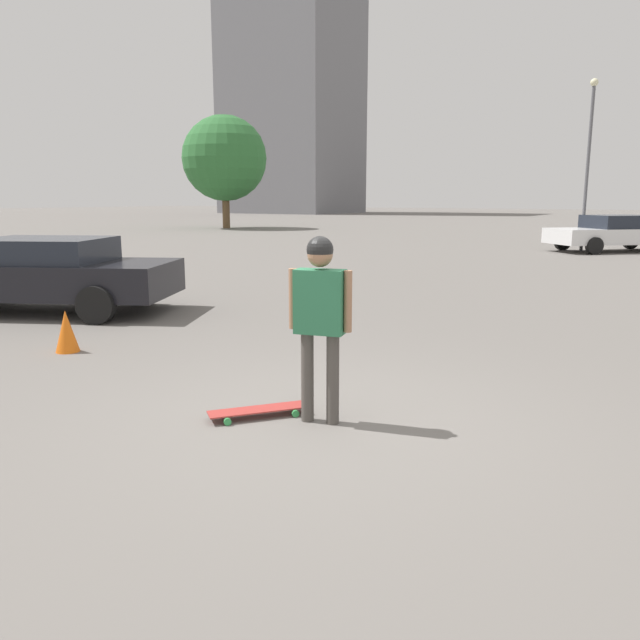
% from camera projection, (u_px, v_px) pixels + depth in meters
% --- Properties ---
extents(ground_plane, '(220.00, 220.00, 0.00)m').
position_uv_depth(ground_plane, '(320.00, 422.00, 5.52)').
color(ground_plane, slate).
extents(person, '(0.55, 0.30, 1.64)m').
position_uv_depth(person, '(320.00, 307.00, 5.32)').
color(person, '#4C4742').
rests_on(person, ground_plane).
extents(skateboard, '(0.72, 0.84, 0.08)m').
position_uv_depth(skateboard, '(259.00, 410.00, 5.63)').
color(skateboard, '#A5332D').
rests_on(skateboard, ground_plane).
extents(car_parked_near, '(4.89, 3.68, 1.28)m').
position_uv_depth(car_parked_near, '(41.00, 273.00, 10.71)').
color(car_parked_near, black).
rests_on(car_parked_near, ground_plane).
extents(car_parked_far, '(4.73, 4.68, 1.33)m').
position_uv_depth(car_parked_far, '(615.00, 233.00, 22.87)').
color(car_parked_far, silver).
rests_on(car_parked_far, ground_plane).
extents(building_block_distant, '(15.18, 12.46, 35.09)m').
position_uv_depth(building_block_distant, '(291.00, 72.00, 78.64)').
color(building_block_distant, slate).
rests_on(building_block_distant, ground_plane).
extents(tree_distant, '(5.38, 5.38, 7.11)m').
position_uv_depth(tree_distant, '(225.00, 158.00, 39.72)').
color(tree_distant, brown).
rests_on(tree_distant, ground_plane).
extents(traffic_cone, '(0.30, 0.30, 0.54)m').
position_uv_depth(traffic_cone, '(66.00, 331.00, 7.99)').
color(traffic_cone, orange).
rests_on(traffic_cone, ground_plane).
extents(lamp_post, '(0.28, 0.28, 6.14)m').
position_uv_depth(lamp_post, '(589.00, 153.00, 22.73)').
color(lamp_post, '#59595E').
rests_on(lamp_post, ground_plane).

